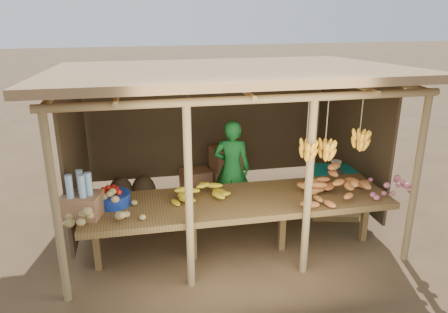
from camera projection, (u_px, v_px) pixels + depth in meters
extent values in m
plane|color=brown|center=(224.00, 221.00, 6.71)|extent=(60.00, 60.00, 0.00)
cylinder|color=#977B4E|center=(56.00, 212.00, 4.56)|extent=(0.09, 0.09, 2.20)
cylinder|color=#977B4E|center=(416.00, 181.00, 5.35)|extent=(0.09, 0.09, 2.20)
cylinder|color=#977B4E|center=(84.00, 133.00, 7.34)|extent=(0.09, 0.09, 2.20)
cylinder|color=#977B4E|center=(318.00, 120.00, 8.12)|extent=(0.09, 0.09, 2.20)
cylinder|color=#977B4E|center=(189.00, 200.00, 4.82)|extent=(0.09, 0.09, 2.20)
cylinder|color=#977B4E|center=(308.00, 190.00, 5.09)|extent=(0.09, 0.09, 2.20)
cylinder|color=#977B4E|center=(252.00, 100.00, 4.59)|extent=(4.40, 0.09, 0.09)
cylinder|color=#977B4E|center=(206.00, 64.00, 7.37)|extent=(4.40, 0.09, 0.09)
cube|color=#9F754A|center=(224.00, 71.00, 5.95)|extent=(4.70, 3.50, 0.28)
cube|color=#453520|center=(207.00, 121.00, 7.68)|extent=(4.20, 0.04, 1.98)
cube|color=#453520|center=(76.00, 151.00, 6.10)|extent=(0.04, 2.40, 1.98)
cube|color=#453520|center=(350.00, 134.00, 6.88)|extent=(0.04, 2.40, 1.98)
cube|color=brown|center=(239.00, 202.00, 5.58)|extent=(3.90, 1.05, 0.08)
cube|color=brown|center=(96.00, 244.00, 5.37)|extent=(0.08, 0.08, 0.72)
cube|color=brown|center=(193.00, 234.00, 5.60)|extent=(0.08, 0.08, 0.72)
cube|color=brown|center=(282.00, 225.00, 5.82)|extent=(0.08, 0.08, 0.72)
cube|color=brown|center=(365.00, 217.00, 6.05)|extent=(0.08, 0.08, 0.72)
cylinder|color=navy|center=(113.00, 199.00, 5.39)|extent=(0.43, 0.43, 0.15)
cube|color=#926341|center=(82.00, 205.00, 5.08)|extent=(0.51, 0.45, 0.27)
imported|color=#197229|center=(232.00, 169.00, 6.68)|extent=(0.64, 0.52, 1.53)
cube|color=brown|center=(334.00, 194.00, 6.85)|extent=(0.83, 0.75, 0.65)
cube|color=#0D8E90|center=(335.00, 173.00, 6.73)|extent=(0.92, 0.84, 0.07)
cube|color=#926341|center=(226.00, 178.00, 7.77)|extent=(0.56, 0.48, 0.39)
cube|color=#926341|center=(226.00, 158.00, 7.64)|extent=(0.56, 0.48, 0.39)
cube|color=#926341|center=(196.00, 181.00, 7.67)|extent=(0.56, 0.48, 0.39)
ellipsoid|color=#453520|center=(121.00, 190.00, 7.21)|extent=(0.41, 0.41, 0.55)
ellipsoid|color=#453520|center=(144.00, 189.00, 7.28)|extent=(0.41, 0.41, 0.55)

